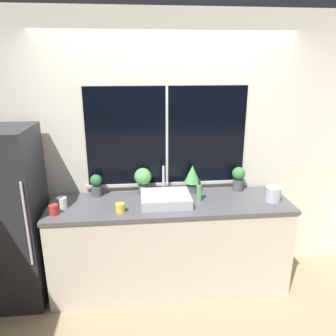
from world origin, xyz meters
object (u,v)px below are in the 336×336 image
object	(u,v)px
potted_plant_center_left	(143,179)
soap_bottle	(199,192)
potted_plant_center_right	(192,177)
kettle	(273,193)
refrigerator	(4,219)
mug_white	(62,203)
mug_red	(54,210)
potted_plant_far_right	(238,178)
sink	(166,198)
mug_yellow	(120,208)
potted_plant_far_left	(96,185)

from	to	relation	value
potted_plant_center_left	soap_bottle	bearing A→B (deg)	-22.77
potted_plant_center_left	potted_plant_center_right	distance (m)	0.51
kettle	soap_bottle	bearing A→B (deg)	173.42
refrigerator	potted_plant_center_left	bearing A→B (deg)	11.71
mug_white	mug_red	world-z (taller)	mug_white
potted_plant_far_right	mug_white	xyz separation A→B (m)	(-1.75, -0.26, -0.09)
potted_plant_far_right	soap_bottle	distance (m)	0.51
refrigerator	potted_plant_far_right	xyz separation A→B (m)	(2.28, 0.27, 0.22)
kettle	mug_white	bearing A→B (deg)	178.75
refrigerator	sink	distance (m)	1.50
potted_plant_center_left	kettle	world-z (taller)	potted_plant_center_left
mug_yellow	kettle	distance (m)	1.47
mug_white	kettle	size ratio (longest dim) A/B	0.65
potted_plant_far_right	mug_red	distance (m)	1.84
mug_white	sink	bearing A→B (deg)	0.96
potted_plant_far_left	potted_plant_center_right	xyz separation A→B (m)	(0.97, 0.00, 0.04)
potted_plant_far_left	potted_plant_far_right	xyz separation A→B (m)	(1.46, 0.00, 0.02)
soap_bottle	kettle	bearing A→B (deg)	-6.58
refrigerator	potted_plant_center_right	world-z (taller)	refrigerator
mug_yellow	kettle	xyz separation A→B (m)	(1.47, 0.10, 0.04)
mug_white	mug_yellow	bearing A→B (deg)	-15.05
refrigerator	potted_plant_far_right	distance (m)	2.31
sink	mug_yellow	world-z (taller)	sink
potted_plant_far_left	kettle	xyz separation A→B (m)	(1.71, -0.31, -0.04)
potted_plant_far_right	mug_red	world-z (taller)	potted_plant_far_right
potted_plant_center_right	soap_bottle	distance (m)	0.24
potted_plant_far_left	potted_plant_center_left	size ratio (longest dim) A/B	0.81
refrigerator	soap_bottle	size ratio (longest dim) A/B	7.86
sink	mug_red	bearing A→B (deg)	-171.50
sink	mug_yellow	xyz separation A→B (m)	(-0.43, -0.16, -0.00)
sink	potted_plant_center_right	bearing A→B (deg)	39.44
potted_plant_center_left	mug_red	size ratio (longest dim) A/B	2.97
potted_plant_center_right	mug_red	distance (m)	1.37
potted_plant_center_left	potted_plant_center_right	size ratio (longest dim) A/B	0.95
potted_plant_center_right	potted_plant_far_right	distance (m)	0.49
soap_bottle	mug_white	xyz separation A→B (m)	(-1.29, -0.04, -0.04)
potted_plant_center_left	sink	bearing A→B (deg)	-50.10
potted_plant_far_right	mug_yellow	xyz separation A→B (m)	(-1.21, -0.41, -0.10)
potted_plant_far_left	mug_white	world-z (taller)	potted_plant_far_left
sink	mug_red	world-z (taller)	sink
potted_plant_far_left	mug_yellow	world-z (taller)	potted_plant_far_left
kettle	refrigerator	bearing A→B (deg)	179.08
potted_plant_center_left	mug_red	distance (m)	0.90
mug_red	kettle	xyz separation A→B (m)	(2.05, 0.09, 0.03)
refrigerator	potted_plant_far_left	world-z (taller)	refrigerator
mug_white	potted_plant_center_right	bearing A→B (deg)	11.74
potted_plant_far_right	kettle	distance (m)	0.40
refrigerator	mug_yellow	world-z (taller)	refrigerator
refrigerator	mug_yellow	distance (m)	1.08
potted_plant_center_left	mug_red	bearing A→B (deg)	-153.66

